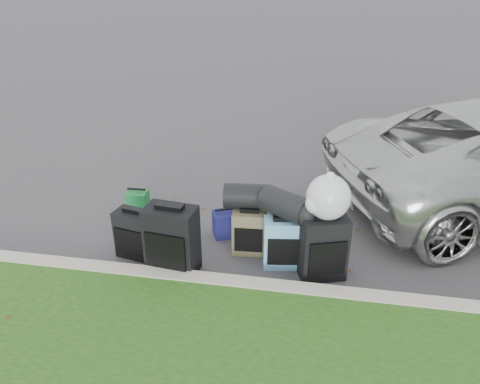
% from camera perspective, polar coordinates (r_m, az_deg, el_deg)
% --- Properties ---
extents(ground, '(120.00, 120.00, 0.00)m').
position_cam_1_polar(ground, '(5.77, 0.64, -5.84)').
color(ground, '#383535').
rests_on(ground, ground).
extents(curb, '(120.00, 0.18, 0.15)m').
position_cam_1_polar(curb, '(4.92, -1.26, -11.29)').
color(curb, '#9E937F').
rests_on(curb, ground).
extents(suitcase_small_black, '(0.50, 0.34, 0.57)m').
position_cam_1_polar(suitcase_small_black, '(5.47, -12.53, -5.03)').
color(suitcase_small_black, black).
rests_on(suitcase_small_black, ground).
extents(suitcase_large_black_left, '(0.57, 0.38, 0.78)m').
position_cam_1_polar(suitcase_large_black_left, '(5.09, -8.29, -5.86)').
color(suitcase_large_black_left, black).
rests_on(suitcase_large_black_left, ground).
extents(suitcase_olive, '(0.40, 0.27, 0.53)m').
position_cam_1_polar(suitcase_olive, '(5.42, 1.16, -4.89)').
color(suitcase_olive, '#47422B').
rests_on(suitcase_olive, ground).
extents(suitcase_teal, '(0.44, 0.30, 0.58)m').
position_cam_1_polar(suitcase_teal, '(5.20, 5.17, -6.21)').
color(suitcase_teal, teal).
rests_on(suitcase_teal, ground).
extents(suitcase_large_black_right, '(0.55, 0.42, 0.72)m').
position_cam_1_polar(suitcase_large_black_right, '(5.05, 10.11, -6.69)').
color(suitcase_large_black_right, black).
rests_on(suitcase_large_black_right, ground).
extents(tote_green, '(0.28, 0.23, 0.31)m').
position_cam_1_polar(tote_green, '(6.44, -12.35, -1.22)').
color(tote_green, '#197030').
rests_on(tote_green, ground).
extents(tote_navy, '(0.37, 0.34, 0.32)m').
position_cam_1_polar(tote_navy, '(5.79, -1.74, -3.87)').
color(tote_navy, '#171851').
rests_on(tote_navy, ground).
extents(duffel_left, '(0.56, 0.34, 0.29)m').
position_cam_1_polar(duffel_left, '(5.31, 0.94, -0.53)').
color(duffel_left, black).
rests_on(duffel_left, suitcase_olive).
extents(duffel_right, '(0.61, 0.53, 0.30)m').
position_cam_1_polar(duffel_right, '(5.03, 5.55, -1.59)').
color(duffel_right, black).
rests_on(duffel_right, suitcase_teal).
extents(trash_bag, '(0.45, 0.45, 0.45)m').
position_cam_1_polar(trash_bag, '(4.79, 10.72, -0.64)').
color(trash_bag, silver).
rests_on(trash_bag, suitcase_large_black_right).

